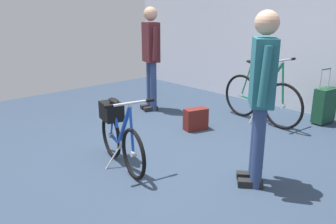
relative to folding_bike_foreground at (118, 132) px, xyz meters
The scene contains 8 objects.
ground_plane 0.61m from the folding_bike_foreground, 46.97° to the left, with size 8.11×8.11×0.00m, color #2D3D51.
back_wall 3.63m from the folding_bike_foreground, 84.74° to the left, with size 8.11×0.10×2.85m, color silver.
folding_bike_foreground is the anchor object (origin of this frame).
display_bike_left 2.45m from the folding_bike_foreground, 85.03° to the left, with size 1.45×0.53×1.01m.
visitor_near_wall 1.58m from the folding_bike_foreground, 30.01° to the left, with size 0.39×0.42×1.67m.
visitor_browsing 2.27m from the folding_bike_foreground, 130.63° to the left, with size 0.51×0.34×1.70m.
rolling_suitcase 3.23m from the folding_bike_foreground, 73.95° to the left, with size 0.22×0.38×0.83m.
backpack_on_floor 1.50m from the folding_bike_foreground, 98.33° to the left, with size 0.27×0.36×0.31m.
Camera 1 is at (2.67, -2.35, 1.69)m, focal length 37.08 mm.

